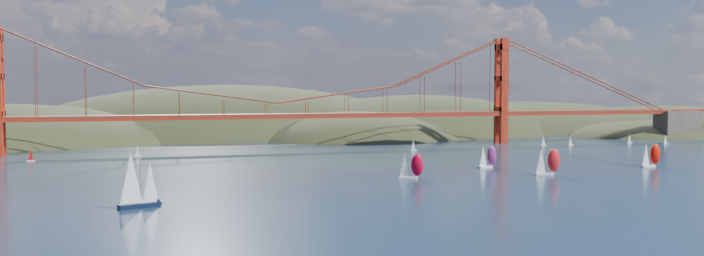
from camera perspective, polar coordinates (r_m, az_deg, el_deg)
name	(u,v)px	position (r m, az deg, el deg)	size (l,w,h in m)	color
ground	(422,216)	(158.17, 5.86, -7.26)	(1200.00, 1200.00, 0.00)	black
headlands	(318,153)	(436.55, -2.83, -2.12)	(725.00, 225.00, 96.00)	black
bridge	(273,81)	(328.63, -6.62, 3.88)	(552.00, 12.00, 55.00)	maroon
sloop_navy	(137,181)	(173.93, -17.45, -4.20)	(10.29, 7.35, 15.15)	black
racer_0	(410,166)	(220.25, 4.88, -3.13)	(8.09, 5.15, 9.04)	white
racer_1	(547,161)	(237.75, 15.91, -2.65)	(8.90, 4.03, 10.07)	silver
racer_2	(650,155)	(274.77, 23.56, -2.05)	(8.52, 3.67, 9.68)	white
racer_rwb	(487,156)	(253.95, 11.18, -2.32)	(8.09, 4.45, 9.07)	white
distant_boat_2	(31,155)	(299.36, -25.14, -2.08)	(3.00, 2.00, 4.70)	silver
distant_boat_3	(138,151)	(303.12, -17.38, -1.85)	(3.00, 2.00, 4.70)	silver
distant_boat_4	(543,141)	(358.38, 15.63, -1.04)	(3.00, 2.00, 4.70)	silver
distant_boat_5	(570,141)	(363.48, 17.70, -1.02)	(3.00, 2.00, 4.70)	silver
distant_boat_6	(630,139)	(388.32, 22.07, -0.84)	(3.00, 2.00, 4.70)	silver
distant_boat_7	(666,139)	(391.76, 24.61, -0.86)	(3.00, 2.00, 4.70)	silver
distant_boat_8	(413,146)	(318.63, 5.12, -1.47)	(3.00, 2.00, 4.70)	silver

